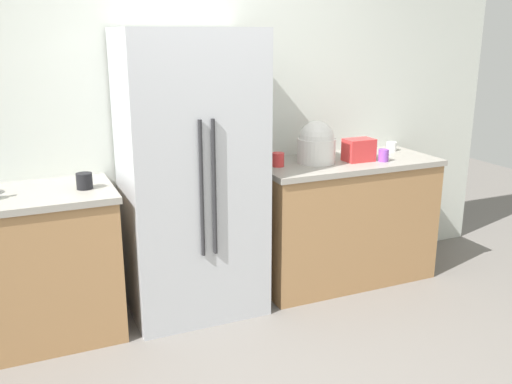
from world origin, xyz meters
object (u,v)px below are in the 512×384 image
at_px(refrigerator, 192,177).
at_px(toaster, 359,150).
at_px(cup_b, 84,181).
at_px(cup_c, 278,160).
at_px(rice_cooker, 316,144).
at_px(cup_d, 392,146).
at_px(cup_a, 383,155).

xyz_separation_m(refrigerator, toaster, (1.25, -0.05, 0.08)).
bearing_deg(toaster, cup_b, 179.43).
bearing_deg(cup_b, cup_c, 2.59).
bearing_deg(refrigerator, rice_cooker, 1.88).
distance_m(cup_c, cup_d, 1.06).
xyz_separation_m(rice_cooker, cup_d, (0.75, 0.12, -0.10)).
bearing_deg(cup_a, cup_d, 45.02).
bearing_deg(rice_cooker, cup_d, 9.37).
height_order(toaster, cup_a, toaster).
bearing_deg(cup_d, cup_a, -134.98).
bearing_deg(rice_cooker, cup_c, 179.55).
height_order(toaster, cup_c, toaster).
relative_size(rice_cooker, cup_c, 3.12).
relative_size(rice_cooker, cup_d, 3.87).
relative_size(toaster, cup_b, 2.20).
bearing_deg(toaster, cup_a, -28.96).
relative_size(cup_c, cup_d, 1.24).
bearing_deg(rice_cooker, cup_b, -177.97).
height_order(cup_b, cup_d, cup_b).
bearing_deg(rice_cooker, toaster, -13.80).
bearing_deg(toaster, rice_cooker, 166.20).
xyz_separation_m(cup_a, cup_b, (-2.08, 0.11, 0.00)).
relative_size(refrigerator, rice_cooker, 6.20).
distance_m(refrigerator, cup_b, 0.67).
distance_m(toaster, cup_d, 0.49).
relative_size(refrigerator, cup_a, 21.18).
bearing_deg(toaster, cup_d, 24.34).
bearing_deg(cup_b, cup_d, 4.38).
relative_size(toaster, rice_cooker, 0.70).
bearing_deg(cup_b, rice_cooker, 2.03).
height_order(refrigerator, cup_b, refrigerator).
xyz_separation_m(rice_cooker, cup_c, (-0.30, 0.00, -0.09)).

